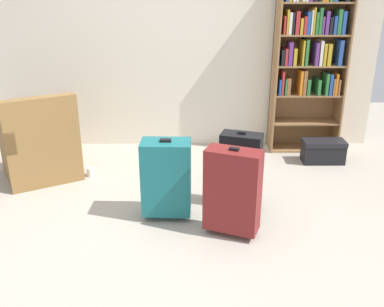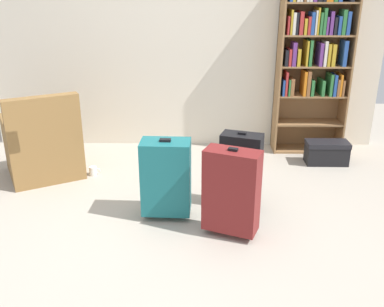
{
  "view_description": "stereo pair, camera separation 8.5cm",
  "coord_description": "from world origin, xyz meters",
  "px_view_note": "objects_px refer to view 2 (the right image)",
  "views": [
    {
      "loc": [
        0.1,
        -3.06,
        1.89
      ],
      "look_at": [
        0.13,
        0.33,
        0.55
      ],
      "focal_mm": 40.36,
      "sensor_mm": 36.0,
      "label": 1
    },
    {
      "loc": [
        0.19,
        -3.06,
        1.89
      ],
      "look_at": [
        0.13,
        0.33,
        0.55
      ],
      "focal_mm": 40.36,
      "sensor_mm": 36.0,
      "label": 2
    }
  ],
  "objects_px": {
    "bookshelf": "(314,50)",
    "armchair": "(43,146)",
    "suitcase_dark_red": "(231,191)",
    "storage_box": "(327,152)",
    "mug": "(93,171)",
    "suitcase_black": "(241,169)",
    "suitcase_teal": "(166,177)"
  },
  "relations": [
    {
      "from": "bookshelf",
      "to": "armchair",
      "type": "height_order",
      "value": "bookshelf"
    },
    {
      "from": "suitcase_dark_red",
      "to": "storage_box",
      "type": "bearing_deg",
      "value": 51.89
    },
    {
      "from": "mug",
      "to": "storage_box",
      "type": "bearing_deg",
      "value": 8.22
    },
    {
      "from": "suitcase_black",
      "to": "mug",
      "type": "bearing_deg",
      "value": 156.27
    },
    {
      "from": "mug",
      "to": "suitcase_teal",
      "type": "height_order",
      "value": "suitcase_teal"
    },
    {
      "from": "bookshelf",
      "to": "suitcase_black",
      "type": "relative_size",
      "value": 2.86
    },
    {
      "from": "suitcase_teal",
      "to": "bookshelf",
      "type": "bearing_deg",
      "value": 46.6
    },
    {
      "from": "suitcase_dark_red",
      "to": "suitcase_black",
      "type": "bearing_deg",
      "value": 76.55
    },
    {
      "from": "mug",
      "to": "storage_box",
      "type": "xyz_separation_m",
      "value": [
        2.54,
        0.37,
        0.09
      ]
    },
    {
      "from": "armchair",
      "to": "mug",
      "type": "height_order",
      "value": "armchair"
    },
    {
      "from": "bookshelf",
      "to": "suitcase_teal",
      "type": "relative_size",
      "value": 2.85
    },
    {
      "from": "bookshelf",
      "to": "suitcase_teal",
      "type": "bearing_deg",
      "value": -133.4
    },
    {
      "from": "suitcase_teal",
      "to": "armchair",
      "type": "bearing_deg",
      "value": 147.6
    },
    {
      "from": "storage_box",
      "to": "suitcase_black",
      "type": "distance_m",
      "value": 1.49
    },
    {
      "from": "storage_box",
      "to": "suitcase_black",
      "type": "relative_size",
      "value": 0.66
    },
    {
      "from": "bookshelf",
      "to": "armchair",
      "type": "xyz_separation_m",
      "value": [
        -2.9,
        -0.8,
        -0.87
      ]
    },
    {
      "from": "armchair",
      "to": "mug",
      "type": "relative_size",
      "value": 7.91
    },
    {
      "from": "suitcase_black",
      "to": "storage_box",
      "type": "bearing_deg",
      "value": 43.93
    },
    {
      "from": "suitcase_dark_red",
      "to": "armchair",
      "type": "bearing_deg",
      "value": 148.77
    },
    {
      "from": "armchair",
      "to": "storage_box",
      "type": "height_order",
      "value": "armchair"
    },
    {
      "from": "armchair",
      "to": "suitcase_black",
      "type": "xyz_separation_m",
      "value": [
        1.98,
        -0.66,
        0.05
      ]
    },
    {
      "from": "storage_box",
      "to": "suitcase_teal",
      "type": "height_order",
      "value": "suitcase_teal"
    },
    {
      "from": "suitcase_teal",
      "to": "suitcase_black",
      "type": "bearing_deg",
      "value": 16.48
    },
    {
      "from": "suitcase_black",
      "to": "suitcase_dark_red",
      "type": "xyz_separation_m",
      "value": [
        -0.11,
        -0.47,
        0.02
      ]
    },
    {
      "from": "bookshelf",
      "to": "suitcase_black",
      "type": "distance_m",
      "value": 1.91
    },
    {
      "from": "mug",
      "to": "suitcase_dark_red",
      "type": "height_order",
      "value": "suitcase_dark_red"
    },
    {
      "from": "armchair",
      "to": "suitcase_dark_red",
      "type": "bearing_deg",
      "value": -31.23
    },
    {
      "from": "armchair",
      "to": "suitcase_black",
      "type": "relative_size",
      "value": 1.34
    },
    {
      "from": "mug",
      "to": "suitcase_teal",
      "type": "distance_m",
      "value": 1.23
    },
    {
      "from": "armchair",
      "to": "suitcase_black",
      "type": "bearing_deg",
      "value": -18.4
    },
    {
      "from": "armchair",
      "to": "storage_box",
      "type": "xyz_separation_m",
      "value": [
        3.04,
        0.36,
        -0.18
      ]
    },
    {
      "from": "suitcase_black",
      "to": "bookshelf",
      "type": "bearing_deg",
      "value": 57.89
    }
  ]
}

